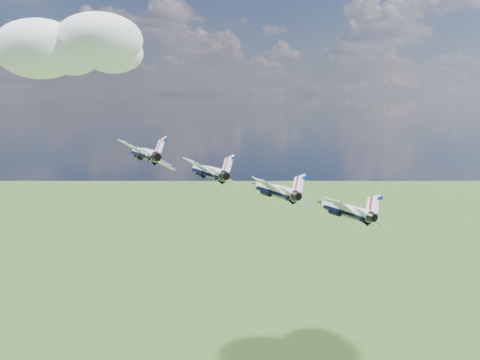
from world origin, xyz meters
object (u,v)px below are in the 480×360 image
jet_1 (207,171)px  jet_2 (274,189)px  jet_3 (344,209)px  jet_0 (144,153)px

jet_1 → jet_2: jet_1 is taller
jet_1 → jet_3: bearing=-41.7°
jet_0 → jet_3: 33.63m
jet_0 → jet_2: (15.23, -15.60, -5.24)m
jet_0 → jet_3: size_ratio=1.00×
jet_0 → jet_2: 22.42m
jet_0 → jet_2: size_ratio=1.00×
jet_0 → jet_3: (22.84, -23.39, -7.86)m
jet_2 → jet_0: bearing=138.3°
jet_1 → jet_3: (15.23, -15.60, -5.24)m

